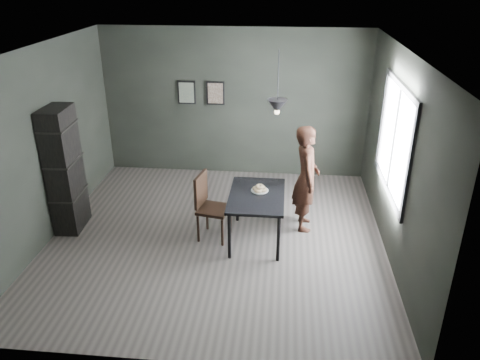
# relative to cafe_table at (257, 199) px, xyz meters

# --- Properties ---
(ground) EXTENTS (5.00, 5.00, 0.00)m
(ground) POSITION_rel_cafe_table_xyz_m (-0.60, 0.00, -0.67)
(ground) COLOR #3C3734
(ground) RESTS_ON ground
(back_wall) EXTENTS (5.00, 0.10, 2.80)m
(back_wall) POSITION_rel_cafe_table_xyz_m (-0.60, 2.50, 0.73)
(back_wall) COLOR black
(back_wall) RESTS_ON ground
(ceiling) EXTENTS (5.00, 5.00, 0.02)m
(ceiling) POSITION_rel_cafe_table_xyz_m (-0.60, 0.00, 2.13)
(ceiling) COLOR silver
(ceiling) RESTS_ON ground
(window_assembly) EXTENTS (0.04, 1.96, 1.56)m
(window_assembly) POSITION_rel_cafe_table_xyz_m (1.87, 0.20, 0.93)
(window_assembly) COLOR white
(window_assembly) RESTS_ON ground
(cafe_table) EXTENTS (0.80, 1.20, 0.75)m
(cafe_table) POSITION_rel_cafe_table_xyz_m (0.00, 0.00, 0.00)
(cafe_table) COLOR black
(cafe_table) RESTS_ON ground
(white_plate) EXTENTS (0.23, 0.23, 0.01)m
(white_plate) POSITION_rel_cafe_table_xyz_m (0.04, 0.12, 0.08)
(white_plate) COLOR white
(white_plate) RESTS_ON cafe_table
(donut_pile) EXTENTS (0.22, 0.22, 0.10)m
(donut_pile) POSITION_rel_cafe_table_xyz_m (0.04, 0.12, 0.12)
(donut_pile) COLOR beige
(donut_pile) RESTS_ON white_plate
(woman) EXTENTS (0.43, 0.63, 1.67)m
(woman) POSITION_rel_cafe_table_xyz_m (0.72, 0.46, 0.16)
(woman) COLOR black
(woman) RESTS_ON ground
(wood_chair) EXTENTS (0.52, 0.52, 1.02)m
(wood_chair) POSITION_rel_cafe_table_xyz_m (-0.72, 0.01, -0.09)
(wood_chair) COLOR black
(wood_chair) RESTS_ON ground
(shelf_unit) EXTENTS (0.40, 0.67, 1.94)m
(shelf_unit) POSITION_rel_cafe_table_xyz_m (-2.92, 0.10, 0.30)
(shelf_unit) COLOR black
(shelf_unit) RESTS_ON ground
(pendant_lamp) EXTENTS (0.28, 0.28, 0.86)m
(pendant_lamp) POSITION_rel_cafe_table_xyz_m (0.25, 0.10, 1.38)
(pendant_lamp) COLOR black
(pendant_lamp) RESTS_ON ground
(framed_print_left) EXTENTS (0.34, 0.04, 0.44)m
(framed_print_left) POSITION_rel_cafe_table_xyz_m (-1.50, 2.47, 0.93)
(framed_print_left) COLOR black
(framed_print_left) RESTS_ON ground
(framed_print_right) EXTENTS (0.34, 0.04, 0.44)m
(framed_print_right) POSITION_rel_cafe_table_xyz_m (-0.95, 2.47, 0.93)
(framed_print_right) COLOR black
(framed_print_right) RESTS_ON ground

